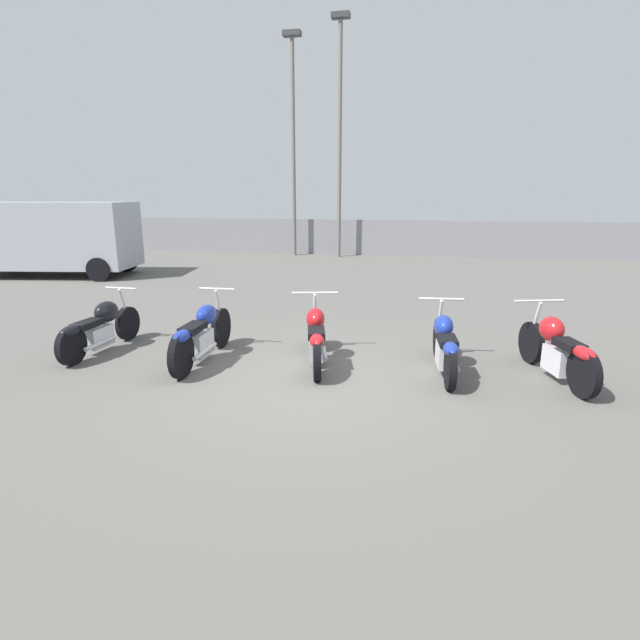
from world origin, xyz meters
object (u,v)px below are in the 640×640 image
Objects in this scene: motorcycle_slot_3 at (445,345)px; parked_van at (50,236)px; motorcycle_slot_1 at (202,334)px; motorcycle_slot_2 at (316,337)px; motorcycle_slot_4 at (557,349)px; motorcycle_slot_0 at (100,327)px; light_pole_right at (340,122)px; light_pole_left at (293,130)px.

parked_van reaches higher than motorcycle_slot_3.
motorcycle_slot_1 is 0.41× the size of parked_van.
parked_van reaches higher than motorcycle_slot_2.
motorcycle_slot_4 is at bearing -4.34° from motorcycle_slot_3.
motorcycle_slot_0 is 0.38× the size of parked_van.
motorcycle_slot_4 is (3.37, 0.01, 0.01)m from motorcycle_slot_2.
motorcycle_slot_0 is at bearing -97.16° from light_pole_right.
motorcycle_slot_2 is at bearing 175.50° from motorcycle_slot_3.
motorcycle_slot_3 is 0.38× the size of parked_van.
parked_van is at bearing 145.70° from motorcycle_slot_3.
motorcycle_slot_2 is at bearing -82.17° from light_pole_right.
motorcycle_slot_2 reaches higher than motorcycle_slot_3.
light_pole_left is 4.30× the size of motorcycle_slot_0.
motorcycle_slot_1 reaches higher than motorcycle_slot_4.
light_pole_left is at bearing 97.29° from motorcycle_slot_1.
light_pole_left reaches higher than motorcycle_slot_4.
light_pole_right is 14.41m from motorcycle_slot_0.
light_pole_right is at bearing -4.36° from light_pole_left.
light_pole_left is at bearing 102.22° from motorcycle_slot_4.
motorcycle_slot_1 is at bearing -81.61° from light_pole_left.
motorcycle_slot_2 is 0.38× the size of parked_van.
motorcycle_slot_1 is at bearing 40.42° from parked_van.
parked_van is (-9.80, 6.65, 0.83)m from motorcycle_slot_2.
light_pole_left is 14.63m from motorcycle_slot_1.
motorcycle_slot_2 is 11.87m from parked_van.
motorcycle_slot_4 is at bearing 54.13° from parked_van.
motorcycle_slot_0 is 3.53m from motorcycle_slot_2.
motorcycle_slot_3 is at bearing -12.98° from motorcycle_slot_2.
motorcycle_slot_4 is 0.37× the size of parked_van.
light_pole_right is at bearing 100.85° from motorcycle_slot_3.
light_pole_right is 14.32m from motorcycle_slot_2.
parked_van is (-6.06, -6.87, -3.73)m from light_pole_left.
motorcycle_slot_2 is at bearing -74.51° from light_pole_left.
motorcycle_slot_0 is at bearing 33.73° from parked_van.
motorcycle_slot_4 is 14.77m from parked_van.
motorcycle_slot_1 is at bearing 167.32° from motorcycle_slot_4.
motorcycle_slot_1 is 1.08× the size of motorcycle_slot_3.
motorcycle_slot_3 is at bearing 2.86° from motorcycle_slot_1.
light_pole_left is at bearing 107.92° from motorcycle_slot_3.
motorcycle_slot_1 is (1.81, -0.13, 0.02)m from motorcycle_slot_0.
parked_van reaches higher than motorcycle_slot_1.
motorcycle_slot_2 is 1.87m from motorcycle_slot_3.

